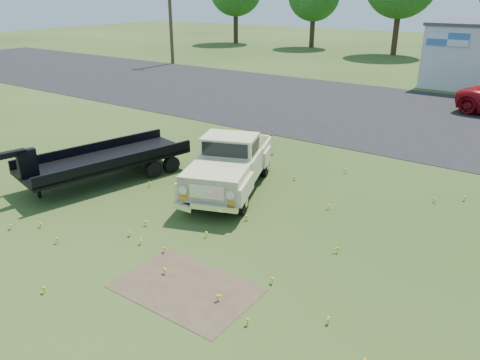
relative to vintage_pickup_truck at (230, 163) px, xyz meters
The scene contains 7 objects.
ground 2.29m from the vintage_pickup_truck, 64.60° to the right, with size 140.00×140.00×0.00m, color #284114.
asphalt_lot 13.16m from the vintage_pickup_truck, 86.06° to the left, with size 90.00×14.00×0.02m, color black.
dirt_patch_a 5.53m from the vintage_pickup_truck, 63.88° to the right, with size 3.00×2.00×0.01m, color #4A3927.
dirt_patch_b 2.15m from the vintage_pickup_truck, 124.45° to the left, with size 2.20×1.60×0.01m, color #4A3927.
utility_pole_west 29.37m from the vintage_pickup_truck, 136.39° to the left, with size 1.60×0.30×9.00m.
vintage_pickup_truck is the anchor object (origin of this frame).
flatbed_trailer 4.31m from the vintage_pickup_truck, 157.15° to the right, with size 2.02×6.07×1.66m, color black, non-canonical shape.
Camera 1 is at (7.34, -9.28, 5.95)m, focal length 35.00 mm.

